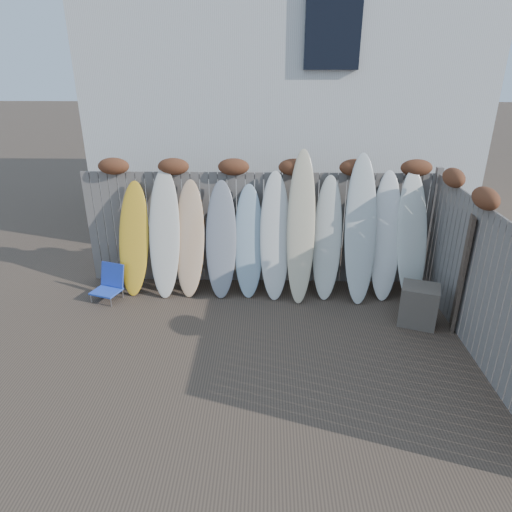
{
  "coord_description": "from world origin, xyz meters",
  "views": [
    {
      "loc": [
        0.16,
        -5.12,
        3.75
      ],
      "look_at": [
        0.0,
        1.2,
        1.0
      ],
      "focal_mm": 32.0,
      "sensor_mm": 36.0,
      "label": 1
    }
  ],
  "objects_px": {
    "lattice_panel": "(460,263)",
    "surfboard_0": "(134,239)",
    "wooden_crate": "(419,305)",
    "beach_chair": "(109,283)"
  },
  "relations": [
    {
      "from": "wooden_crate",
      "to": "surfboard_0",
      "type": "bearing_deg",
      "value": 167.29
    },
    {
      "from": "beach_chair",
      "to": "wooden_crate",
      "type": "distance_m",
      "value": 5.01
    },
    {
      "from": "lattice_panel",
      "to": "beach_chair",
      "type": "bearing_deg",
      "value": -166.69
    },
    {
      "from": "beach_chair",
      "to": "wooden_crate",
      "type": "height_order",
      "value": "wooden_crate"
    },
    {
      "from": "lattice_panel",
      "to": "surfboard_0",
      "type": "relative_size",
      "value": 0.91
    },
    {
      "from": "beach_chair",
      "to": "lattice_panel",
      "type": "height_order",
      "value": "lattice_panel"
    },
    {
      "from": "wooden_crate",
      "to": "beach_chair",
      "type": "bearing_deg",
      "value": 171.98
    },
    {
      "from": "lattice_panel",
      "to": "surfboard_0",
      "type": "distance_m",
      "value": 5.24
    },
    {
      "from": "wooden_crate",
      "to": "lattice_panel",
      "type": "relative_size",
      "value": 0.35
    },
    {
      "from": "surfboard_0",
      "to": "wooden_crate",
      "type": "bearing_deg",
      "value": -6.76
    }
  ]
}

